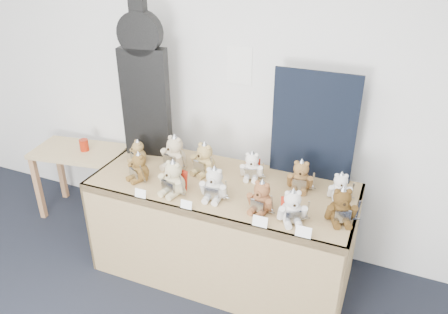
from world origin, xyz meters
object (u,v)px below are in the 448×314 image
at_px(teddy_front_far_left, 139,168).
at_px(teddy_front_far_right, 292,208).
at_px(teddy_back_centre_left, 204,160).
at_px(teddy_back_end, 340,188).
at_px(guitar_case, 144,83).
at_px(teddy_front_centre, 214,185).
at_px(teddy_back_centre_right, 252,167).
at_px(teddy_back_right, 300,177).
at_px(teddy_back_left, 175,154).
at_px(teddy_front_left, 173,179).
at_px(teddy_front_right, 261,198).
at_px(red_cup, 84,145).
at_px(side_table, 80,161).
at_px(teddy_front_end, 341,207).
at_px(display_table, 218,209).
at_px(teddy_back_far_left, 138,153).

bearing_deg(teddy_front_far_left, teddy_front_far_right, 21.23).
distance_m(teddy_back_centre_left, teddy_back_end, 1.03).
relative_size(guitar_case, teddy_back_centre_left, 4.35).
bearing_deg(teddy_front_centre, teddy_back_centre_right, 65.01).
distance_m(guitar_case, teddy_back_centre_left, 0.78).
distance_m(teddy_front_far_right, teddy_back_right, 0.41).
height_order(teddy_back_left, teddy_back_centre_left, teddy_back_left).
bearing_deg(teddy_back_left, teddy_back_centre_left, 15.84).
xyz_separation_m(teddy_front_left, teddy_front_right, (0.65, 0.03, -0.01)).
bearing_deg(teddy_front_right, red_cup, 175.25).
bearing_deg(side_table, teddy_front_centre, -24.61).
bearing_deg(guitar_case, teddy_back_centre_left, -24.97).
distance_m(teddy_back_left, teddy_back_right, 1.00).
xyz_separation_m(teddy_front_right, teddy_back_centre_left, (-0.58, 0.32, 0.01)).
xyz_separation_m(teddy_front_far_left, teddy_front_end, (1.50, 0.07, 0.01)).
height_order(display_table, teddy_back_right, teddy_back_right).
distance_m(side_table, teddy_front_far_left, 1.12).
xyz_separation_m(teddy_front_far_left, teddy_back_centre_left, (0.41, 0.29, 0.02)).
height_order(display_table, teddy_back_centre_left, teddy_back_centre_left).
height_order(teddy_front_end, teddy_back_centre_left, teddy_back_centre_left).
bearing_deg(guitar_case, display_table, -33.85).
xyz_separation_m(side_table, teddy_back_centre_left, (1.39, -0.14, 0.37)).
height_order(guitar_case, teddy_front_centre, guitar_case).
bearing_deg(teddy_back_far_left, teddy_back_end, 35.44).
xyz_separation_m(side_table, teddy_back_left, (1.13, -0.14, 0.38)).
xyz_separation_m(side_table, teddy_back_right, (2.13, -0.07, 0.36)).
xyz_separation_m(guitar_case, teddy_front_centre, (0.81, -0.44, -0.50)).
bearing_deg(teddy_front_far_right, teddy_back_right, 71.19).
bearing_deg(side_table, red_cup, 3.19).
distance_m(teddy_front_centre, teddy_back_left, 0.56).
bearing_deg(teddy_back_left, guitar_case, 170.29).
bearing_deg(display_table, teddy_back_end, 14.15).
height_order(teddy_front_far_left, teddy_front_end, teddy_front_end).
xyz_separation_m(teddy_front_centre, teddy_back_centre_left, (-0.22, 0.30, 0.01)).
height_order(teddy_front_far_left, teddy_front_right, teddy_front_right).
xyz_separation_m(teddy_front_far_right, teddy_back_left, (-1.06, 0.34, 0.02)).
distance_m(teddy_front_left, teddy_front_far_right, 0.87).
height_order(teddy_back_right, teddy_back_far_left, teddy_back_right).
distance_m(display_table, teddy_front_left, 0.43).
bearing_deg(guitar_case, teddy_back_end, -14.94).
distance_m(teddy_front_far_right, teddy_back_end, 0.46).
height_order(teddy_front_end, teddy_back_left, teddy_back_left).
distance_m(teddy_front_right, teddy_back_centre_left, 0.66).
bearing_deg(teddy_front_end, guitar_case, 145.62).
distance_m(side_table, teddy_back_left, 1.20).
height_order(guitar_case, teddy_back_far_left, guitar_case).
bearing_deg(teddy_back_end, teddy_front_far_right, -135.96).
bearing_deg(teddy_front_far_left, teddy_back_right, 41.00).
bearing_deg(teddy_back_centre_left, red_cup, -170.26).
bearing_deg(red_cup, teddy_front_far_left, -25.68).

